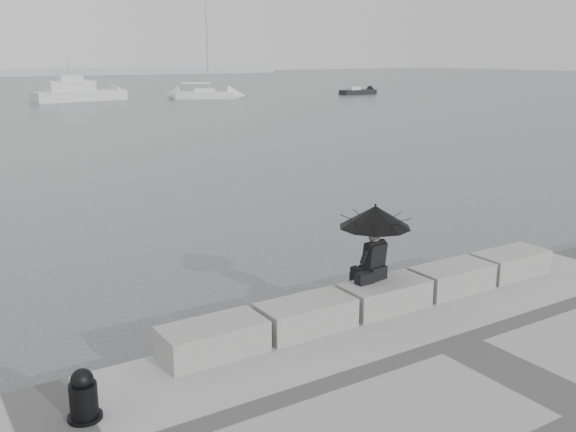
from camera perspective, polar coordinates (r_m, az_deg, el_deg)
ground at (r=12.29m, az=7.06°, el=-9.65°), size 360.00×360.00×0.00m
stone_block_far_left at (r=9.94m, az=-6.70°, el=-10.84°), size 1.60×0.80×0.50m
stone_block_left at (r=10.72m, az=1.60°, el=-8.85°), size 1.60×0.80×0.50m
stone_block_centre at (r=11.69m, az=8.58°, el=-7.00°), size 1.60×0.80×0.50m
stone_block_right at (r=12.81m, az=14.37°, el=-5.39°), size 1.60×0.80×0.50m
stone_block_far_right at (r=14.05m, az=19.16°, el=-4.00°), size 1.60×0.80×0.50m
seated_person at (r=11.47m, az=7.76°, el=-0.67°), size 1.29×1.29×1.39m
bag at (r=11.45m, az=6.81°, el=-5.52°), size 0.31×0.18×0.20m
mooring_bollard at (r=8.66m, az=-17.72°, el=-15.18°), size 0.43×0.43×0.69m
sailboat_right at (r=75.77m, az=-7.40°, el=10.70°), size 6.87×5.40×12.90m
motor_cruiser at (r=74.94m, az=-18.05°, el=10.37°), size 10.40×4.44×4.50m
small_motorboat at (r=83.92m, az=6.24°, el=10.91°), size 4.93×1.60×1.10m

